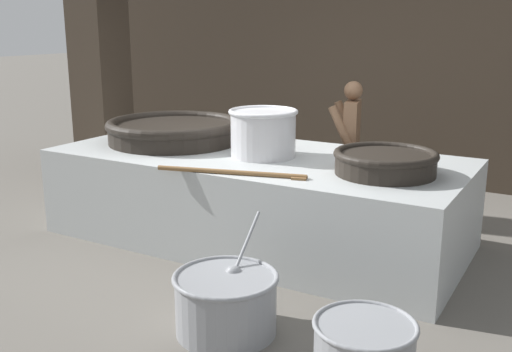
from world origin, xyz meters
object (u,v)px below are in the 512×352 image
at_px(cook, 351,142).
at_px(prep_bowl_meat, 364,346).
at_px(stock_pot, 263,132).
at_px(giant_wok_near, 174,130).
at_px(prep_bowl_vegetables, 226,300).
at_px(giant_wok_far, 385,161).

bearing_deg(cook, prep_bowl_meat, 98.82).
xyz_separation_m(stock_pot, prep_bowl_meat, (1.64, -1.69, -0.90)).
relative_size(giant_wok_near, prep_bowl_meat, 2.22).
bearing_deg(prep_bowl_meat, cook, 112.96).
bearing_deg(giant_wok_near, prep_bowl_vegetables, -45.15).
bearing_deg(giant_wok_near, giant_wok_far, -5.52).
height_order(giant_wok_near, prep_bowl_vegetables, giant_wok_near).
bearing_deg(giant_wok_far, cook, 120.74).
bearing_deg(stock_pot, cook, 74.93).
height_order(stock_pot, prep_bowl_vegetables, stock_pot).
height_order(giant_wok_near, giant_wok_far, giant_wok_near).
distance_m(prep_bowl_vegetables, prep_bowl_meat, 1.01).
bearing_deg(prep_bowl_vegetables, cook, 95.32).
relative_size(prep_bowl_vegetables, prep_bowl_meat, 1.49).
bearing_deg(prep_bowl_meat, prep_bowl_vegetables, 178.41).
relative_size(stock_pot, prep_bowl_vegetables, 0.69).
height_order(giant_wok_far, stock_pot, stock_pot).
xyz_separation_m(stock_pot, cook, (0.36, 1.34, -0.29)).
distance_m(giant_wok_near, cook, 1.94).
bearing_deg(stock_pot, prep_bowl_vegetables, -68.95).
bearing_deg(stock_pot, giant_wok_far, -4.59).
distance_m(stock_pot, prep_bowl_vegetables, 1.98).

